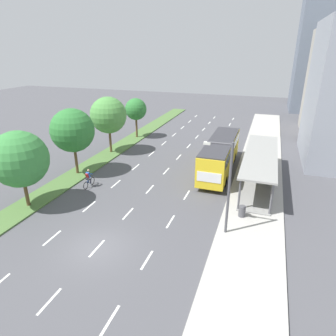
# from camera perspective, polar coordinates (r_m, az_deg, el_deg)

# --- Properties ---
(ground_plane) EXTENTS (140.00, 140.00, 0.00)m
(ground_plane) POSITION_cam_1_polar(r_m,az_deg,el_deg) (20.31, -13.50, -14.77)
(ground_plane) COLOR #4C4C51
(median_strip) EXTENTS (2.60, 52.00, 0.12)m
(median_strip) POSITION_cam_1_polar(r_m,az_deg,el_deg) (39.65, -8.69, 4.39)
(median_strip) COLOR #4C7038
(median_strip) RESTS_ON ground
(sidewalk_right) EXTENTS (4.50, 52.00, 0.15)m
(sidewalk_right) POSITION_cam_1_polar(r_m,az_deg,el_deg) (35.47, 17.45, 1.47)
(sidewalk_right) COLOR #ADAAA3
(sidewalk_right) RESTS_ON ground
(lane_divider_left) EXTENTS (0.14, 47.26, 0.01)m
(lane_divider_left) POSITION_cam_1_polar(r_m,az_deg,el_deg) (36.13, -3.24, 2.74)
(lane_divider_left) COLOR white
(lane_divider_left) RESTS_ON ground
(lane_divider_center) EXTENTS (0.14, 47.26, 0.01)m
(lane_divider_center) POSITION_cam_1_polar(r_m,az_deg,el_deg) (35.03, 2.09, 2.13)
(lane_divider_center) COLOR white
(lane_divider_center) RESTS_ON ground
(lane_divider_right) EXTENTS (0.14, 47.26, 0.01)m
(lane_divider_right) POSITION_cam_1_polar(r_m,az_deg,el_deg) (34.25, 7.70, 1.46)
(lane_divider_right) COLOR white
(lane_divider_right) RESTS_ON ground
(bus_shelter) EXTENTS (2.90, 12.62, 2.86)m
(bus_shelter) POSITION_cam_1_polar(r_m,az_deg,el_deg) (28.74, 17.82, 0.42)
(bus_shelter) COLOR gray
(bus_shelter) RESTS_ON sidewalk_right
(bus) EXTENTS (2.54, 11.29, 3.37)m
(bus) POSITION_cam_1_polar(r_m,az_deg,el_deg) (30.72, 10.05, 2.96)
(bus) COLOR yellow
(bus) RESTS_ON ground
(cyclist) EXTENTS (0.46, 1.82, 1.71)m
(cyclist) POSITION_cam_1_polar(r_m,az_deg,el_deg) (28.21, -15.09, -2.05)
(cyclist) COLOR black
(cyclist) RESTS_ON ground
(median_tree_nearest) EXTENTS (4.39, 4.39, 6.19)m
(median_tree_nearest) POSITION_cam_1_polar(r_m,az_deg,el_deg) (25.27, -26.75, 1.53)
(median_tree_nearest) COLOR brown
(median_tree_nearest) RESTS_ON median_strip
(median_tree_second) EXTENTS (4.25, 4.25, 6.59)m
(median_tree_second) POSITION_cam_1_polar(r_m,az_deg,el_deg) (30.28, -17.97, 6.90)
(median_tree_second) COLOR brown
(median_tree_second) RESTS_ON median_strip
(median_tree_third) EXTENTS (4.29, 4.29, 6.69)m
(median_tree_third) POSITION_cam_1_polar(r_m,az_deg,el_deg) (35.98, -11.44, 9.96)
(median_tree_third) COLOR brown
(median_tree_third) RESTS_ON median_strip
(median_tree_fourth) EXTENTS (3.00, 3.00, 5.49)m
(median_tree_fourth) POSITION_cam_1_polar(r_m,az_deg,el_deg) (42.06, -6.23, 11.20)
(median_tree_fourth) COLOR brown
(median_tree_fourth) RESTS_ON median_strip
(streetlight) EXTENTS (1.91, 0.24, 6.50)m
(streetlight) POSITION_cam_1_polar(r_m,az_deg,el_deg) (19.54, 11.27, -2.81)
(streetlight) COLOR #4C4C51
(streetlight) RESTS_ON sidewalk_right
(trash_bin) EXTENTS (0.52, 0.52, 0.85)m
(trash_bin) POSITION_cam_1_polar(r_m,az_deg,el_deg) (23.18, 14.11, -8.10)
(trash_bin) COLOR #4C4C51
(trash_bin) RESTS_ON sidewalk_right
(building_far_right) EXTENTS (11.11, 10.49, 26.64)m
(building_far_right) POSITION_cam_1_polar(r_m,az_deg,el_deg) (68.51, 28.75, 20.79)
(building_far_right) COLOR slate
(building_far_right) RESTS_ON ground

